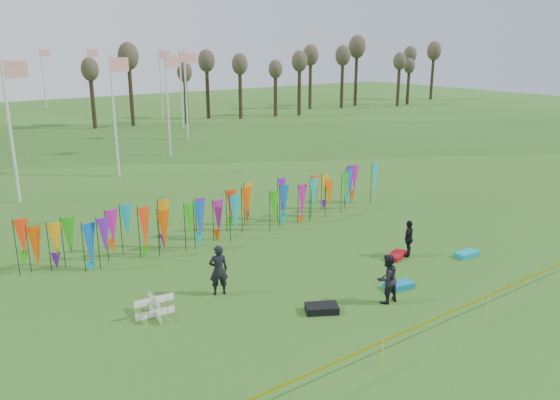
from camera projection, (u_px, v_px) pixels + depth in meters
ground at (370, 312)px, 18.25m from camera, size 160.00×160.00×0.00m
banner_row at (233, 209)px, 25.34m from camera, size 18.64×0.64×2.12m
caution_tape_near at (427, 324)px, 15.96m from camera, size 26.00×0.02×0.90m
tree_line at (306, 63)px, 68.77m from camera, size 53.92×1.92×7.84m
box_kite at (155, 307)px, 17.85m from camera, size 0.67×0.67×0.74m
person_left at (218, 270)px, 19.34m from camera, size 0.80×0.68×1.86m
person_mid at (387, 279)px, 18.74m from camera, size 0.87×0.56×1.76m
person_right at (409, 238)px, 22.84m from camera, size 1.07×0.93×1.58m
kite_bag_turquoise at (399, 285)px, 20.03m from camera, size 1.15×0.76×0.21m
kite_bag_red at (397, 255)px, 22.86m from camera, size 1.20×0.84×0.20m
kite_bag_black at (322, 308)px, 18.25m from camera, size 1.26×1.08×0.25m
kite_bag_teal at (467, 254)px, 23.01m from camera, size 1.09×0.56×0.20m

